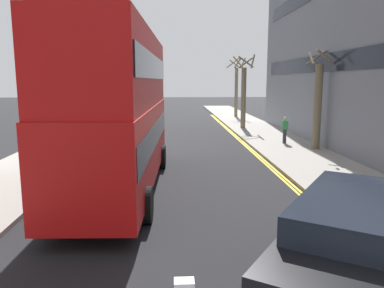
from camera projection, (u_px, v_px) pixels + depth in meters
name	position (u px, v px, depth m)	size (l,w,h in m)	color
sidewalk_right	(310.00, 161.00, 18.27)	(4.00, 80.00, 0.14)	gray
sidewalk_left	(38.00, 164.00, 17.62)	(4.00, 80.00, 0.14)	gray
kerb_line_outer	(279.00, 173.00, 16.20)	(0.10, 56.00, 0.01)	yellow
kerb_line_inner	(275.00, 173.00, 16.20)	(0.10, 56.00, 0.01)	yellow
double_decker_bus_away	(120.00, 106.00, 13.29)	(3.08, 10.88, 5.64)	#B20F0F
taxi_minivan	(354.00, 266.00, 5.87)	(4.20, 5.04, 2.12)	black
pedestrian_far	(285.00, 129.00, 22.93)	(0.34, 0.22, 1.62)	#2D2D38
street_tree_near	(318.00, 103.00, 20.81)	(1.43, 1.53, 5.74)	#6B6047
street_tree_mid	(236.00, 89.00, 40.01)	(1.89, 1.91, 6.28)	#6B6047
street_tree_far	(244.00, 94.00, 30.20)	(1.65, 1.68, 5.81)	#6B6047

